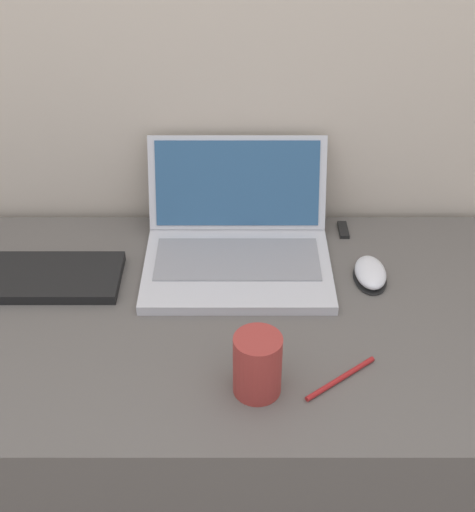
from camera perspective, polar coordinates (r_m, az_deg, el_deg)
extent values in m
cube|color=#5B5651|center=(1.61, -3.12, -15.01)|extent=(1.29, 0.67, 0.77)
cube|color=silver|center=(1.43, 0.00, -1.08)|extent=(0.38, 0.26, 0.02)
cube|color=gray|center=(1.44, 0.00, -0.25)|extent=(0.33, 0.14, 0.00)
cube|color=silver|center=(1.51, 0.00, 5.86)|extent=(0.38, 0.08, 0.19)
cube|color=#2D567F|center=(1.51, 0.00, 5.82)|extent=(0.35, 0.07, 0.17)
cylinder|color=#9E332D|center=(1.16, 1.62, -8.70)|extent=(0.08, 0.08, 0.11)
cylinder|color=black|center=(1.12, 1.66, -6.80)|extent=(0.07, 0.07, 0.01)
ellipsoid|color=black|center=(1.44, 10.54, -1.73)|extent=(0.07, 0.11, 0.01)
ellipsoid|color=silver|center=(1.44, 10.60, -1.30)|extent=(0.06, 0.11, 0.03)
cube|color=black|center=(1.48, -17.39, -1.62)|extent=(0.42, 0.15, 0.02)
cube|color=black|center=(1.58, 8.47, 2.08)|extent=(0.02, 0.06, 0.01)
cylinder|color=#A51E1E|center=(1.22, 8.27, -9.67)|extent=(0.13, 0.10, 0.01)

